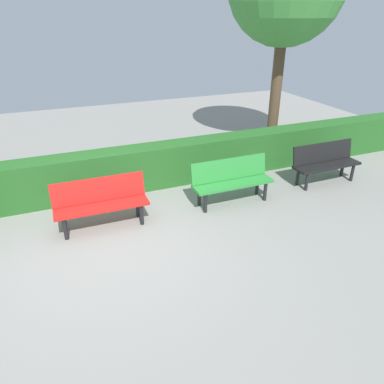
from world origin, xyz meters
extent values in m
plane|color=gray|center=(0.00, 0.00, 0.00)|extent=(19.76, 19.76, 0.00)
cube|color=black|center=(-4.80, -0.62, 0.41)|extent=(1.54, 0.43, 0.05)
cube|color=black|center=(-4.80, -0.81, 0.65)|extent=(1.54, 0.12, 0.42)
cylinder|color=black|center=(-5.42, -0.47, 0.20)|extent=(0.07, 0.07, 0.39)
cylinder|color=black|center=(-5.42, -0.77, 0.20)|extent=(0.07, 0.07, 0.39)
cylinder|color=black|center=(-4.18, -0.46, 0.20)|extent=(0.07, 0.07, 0.39)
cylinder|color=black|center=(-4.18, -0.76, 0.20)|extent=(0.07, 0.07, 0.39)
cube|color=#2D8C38|center=(-2.48, -0.56, 0.41)|extent=(1.60, 0.43, 0.05)
cube|color=#2D8C38|center=(-2.48, -0.75, 0.65)|extent=(1.60, 0.13, 0.42)
cylinder|color=black|center=(-3.13, -0.41, 0.20)|extent=(0.07, 0.07, 0.39)
cylinder|color=black|center=(-3.13, -0.71, 0.20)|extent=(0.07, 0.07, 0.39)
cylinder|color=black|center=(-1.83, -0.42, 0.20)|extent=(0.07, 0.07, 0.39)
cylinder|color=black|center=(-1.83, -0.72, 0.20)|extent=(0.07, 0.07, 0.39)
cube|color=red|center=(0.03, -0.61, 0.41)|extent=(1.59, 0.44, 0.05)
cube|color=red|center=(0.03, -0.80, 0.65)|extent=(1.59, 0.14, 0.42)
cylinder|color=black|center=(-0.61, -0.45, 0.20)|extent=(0.07, 0.07, 0.39)
cylinder|color=black|center=(-0.61, -0.75, 0.20)|extent=(0.07, 0.07, 0.39)
cylinder|color=black|center=(0.68, -0.47, 0.20)|extent=(0.07, 0.07, 0.39)
cylinder|color=black|center=(0.67, -0.77, 0.20)|extent=(0.07, 0.07, 0.39)
cube|color=#266023|center=(-1.13, -1.91, 0.45)|extent=(15.76, 0.54, 0.90)
cylinder|color=brown|center=(-5.07, -3.18, 1.56)|extent=(0.28, 0.28, 3.12)
camera|label=1|loc=(0.63, 4.95, 3.41)|focal=33.63mm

